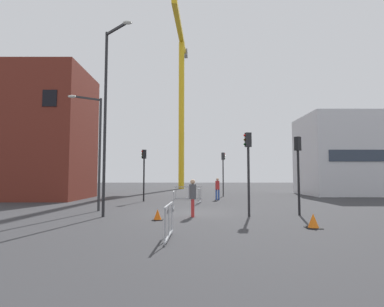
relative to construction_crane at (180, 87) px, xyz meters
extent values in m
plane|color=#333335|center=(1.80, -31.72, -16.27)|extent=(160.00, 160.00, 0.00)
cube|color=maroon|center=(-11.59, -21.72, -10.68)|extent=(8.04, 7.11, 11.18)
cube|color=black|center=(-9.17, -25.30, -8.35)|extent=(1.10, 0.06, 1.30)
cube|color=silver|center=(19.78, -15.97, -12.09)|extent=(12.45, 7.37, 8.35)
cube|color=#2D3847|center=(19.78, -19.69, -12.37)|extent=(10.46, 0.08, 1.10)
cylinder|color=gold|center=(0.02, 0.39, -4.39)|extent=(0.90, 0.90, 23.76)
cube|color=gold|center=(-0.13, -2.57, 7.89)|extent=(1.55, 16.99, 0.70)
cube|color=slate|center=(0.29, 5.82, 7.89)|extent=(1.29, 1.86, 1.10)
cylinder|color=#232326|center=(-2.56, -33.50, -11.69)|extent=(0.14, 0.14, 9.16)
cube|color=#232326|center=(-1.91, -34.11, -7.21)|extent=(1.36, 1.29, 0.10)
ellipsoid|color=silver|center=(-1.27, -34.71, -7.23)|extent=(0.44, 0.24, 0.16)
cylinder|color=#2D2D30|center=(-3.55, -30.97, -13.05)|extent=(0.14, 0.14, 6.44)
cube|color=#2D2D30|center=(-4.21, -31.41, -9.93)|extent=(1.39, 0.96, 0.10)
ellipsoid|color=silver|center=(-4.88, -31.85, -9.95)|extent=(0.44, 0.24, 0.16)
cylinder|color=black|center=(7.09, -32.90, -14.64)|extent=(0.12, 0.12, 3.25)
cube|color=black|center=(7.09, -32.90, -12.66)|extent=(0.37, 0.36, 0.70)
sphere|color=#390605|center=(7.23, -32.79, -12.44)|extent=(0.11, 0.11, 0.11)
sphere|color=#F2A514|center=(7.23, -32.79, -12.66)|extent=(0.11, 0.11, 0.11)
sphere|color=#07330F|center=(7.23, -32.79, -12.88)|extent=(0.11, 0.11, 0.11)
cylinder|color=black|center=(-2.04, -24.35, -14.60)|extent=(0.12, 0.12, 3.33)
cube|color=black|center=(-2.04, -24.35, -12.58)|extent=(0.36, 0.35, 0.70)
sphere|color=red|center=(-2.19, -24.44, -12.36)|extent=(0.11, 0.11, 0.11)
sphere|color=#3C2905|center=(-2.19, -24.44, -12.58)|extent=(0.11, 0.11, 0.11)
sphere|color=#07330F|center=(-2.19, -24.44, -12.80)|extent=(0.11, 0.11, 0.11)
cylinder|color=#232326|center=(4.47, -33.46, -14.58)|extent=(0.12, 0.12, 3.38)
cube|color=#232326|center=(4.47, -33.46, -12.54)|extent=(0.31, 0.28, 0.70)
sphere|color=red|center=(4.30, -33.48, -12.32)|extent=(0.11, 0.11, 0.11)
sphere|color=#3C2905|center=(4.30, -33.48, -12.54)|extent=(0.11, 0.11, 0.11)
sphere|color=#07330F|center=(4.30, -33.48, -12.76)|extent=(0.11, 0.11, 0.11)
cylinder|color=#2D2D30|center=(4.74, -18.50, -14.49)|extent=(0.12, 0.12, 3.56)
cube|color=#2D2D30|center=(4.74, -18.50, -12.36)|extent=(0.30, 0.26, 0.70)
sphere|color=red|center=(4.92, -18.48, -12.14)|extent=(0.11, 0.11, 0.11)
sphere|color=#3C2905|center=(4.92, -18.48, -12.36)|extent=(0.11, 0.11, 0.11)
sphere|color=#07330F|center=(4.92, -18.48, -12.58)|extent=(0.11, 0.11, 0.11)
cylinder|color=#33519E|center=(3.72, -22.94, -15.84)|extent=(0.14, 0.14, 0.86)
cylinder|color=#33519E|center=(3.92, -22.93, -15.84)|extent=(0.14, 0.14, 0.86)
cylinder|color=red|center=(3.82, -22.94, -15.05)|extent=(0.34, 0.34, 0.72)
sphere|color=tan|center=(3.82, -22.94, -14.58)|extent=(0.23, 0.23, 0.23)
cylinder|color=red|center=(1.74, -33.41, -15.84)|extent=(0.14, 0.14, 0.85)
cylinder|color=red|center=(1.76, -33.60, -15.84)|extent=(0.14, 0.14, 0.85)
cylinder|color=#4C4C51|center=(1.75, -33.50, -15.06)|extent=(0.34, 0.34, 0.71)
sphere|color=tan|center=(1.75, -33.50, -14.59)|extent=(0.23, 0.23, 0.23)
cube|color=gray|center=(2.26, -26.06, -15.22)|extent=(0.32, 2.10, 0.06)
cube|color=gray|center=(2.26, -26.06, -16.17)|extent=(0.32, 2.10, 0.06)
cylinder|color=gray|center=(2.15, -27.01, -15.74)|extent=(0.04, 0.04, 1.05)
cylinder|color=gray|center=(2.26, -26.06, -15.74)|extent=(0.04, 0.04, 1.05)
cylinder|color=gray|center=(2.38, -25.12, -15.74)|extent=(0.04, 0.04, 1.05)
cube|color=#9EA0A5|center=(1.00, -38.82, -15.22)|extent=(0.14, 2.03, 0.06)
cube|color=#9EA0A5|center=(1.00, -38.82, -16.17)|extent=(0.14, 2.03, 0.06)
cylinder|color=#9EA0A5|center=(0.96, -39.73, -15.74)|extent=(0.04, 0.04, 1.05)
cylinder|color=#9EA0A5|center=(1.00, -38.82, -15.74)|extent=(0.04, 0.04, 1.05)
cylinder|color=#9EA0A5|center=(1.03, -37.91, -15.74)|extent=(0.04, 0.04, 1.05)
cube|color=#9EA0A5|center=(0.64, -30.26, -15.22)|extent=(0.15, 1.83, 0.06)
cube|color=#9EA0A5|center=(0.64, -30.26, -16.17)|extent=(0.15, 1.83, 0.06)
cylinder|color=#9EA0A5|center=(0.68, -31.08, -15.74)|extent=(0.04, 0.04, 1.05)
cylinder|color=#9EA0A5|center=(0.64, -30.26, -15.74)|extent=(0.04, 0.04, 1.05)
cylinder|color=#9EA0A5|center=(0.60, -29.43, -15.74)|extent=(0.04, 0.04, 1.05)
cube|color=gray|center=(1.40, -22.16, -15.22)|extent=(2.35, 0.15, 0.06)
cube|color=gray|center=(1.40, -22.16, -16.17)|extent=(2.35, 0.15, 0.06)
cylinder|color=gray|center=(0.35, -22.13, -15.74)|extent=(0.04, 0.04, 1.05)
cylinder|color=gray|center=(1.40, -22.16, -15.74)|extent=(0.04, 0.04, 1.05)
cylinder|color=gray|center=(2.46, -22.20, -15.74)|extent=(0.04, 0.04, 1.05)
cube|color=black|center=(0.19, -34.61, -16.25)|extent=(0.48, 0.48, 0.03)
cone|color=#E55B0F|center=(0.19, -34.61, -16.02)|extent=(0.37, 0.37, 0.48)
cube|color=black|center=(6.28, -36.75, -16.25)|extent=(0.55, 0.55, 0.03)
cone|color=orange|center=(6.28, -36.75, -15.99)|extent=(0.42, 0.42, 0.56)
camera|label=1|loc=(1.72, -48.48, -14.33)|focal=28.86mm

